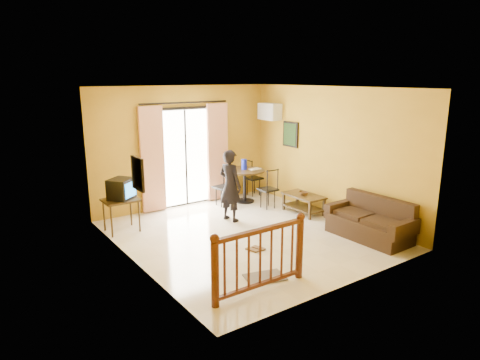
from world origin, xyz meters
TOP-DOWN VIEW (x-y plane):
  - ground at (0.00, 0.00)m, footprint 5.00×5.00m
  - room_shell at (0.00, 0.00)m, footprint 5.00×5.00m
  - balcony_door at (0.00, 2.43)m, footprint 2.25×0.14m
  - tv_table at (-1.90, 1.60)m, footprint 0.66×0.55m
  - television at (-1.87, 1.60)m, footprint 0.60×0.59m
  - picture_left at (-2.22, -0.20)m, footprint 0.05×0.42m
  - dining_table at (1.29, 1.87)m, footprint 0.96×0.96m
  - water_jug at (1.29, 1.90)m, footprint 0.14×0.14m
  - serving_tray at (1.51, 1.77)m, footprint 0.29×0.19m
  - dining_chairs at (1.30, 1.75)m, footprint 1.57×1.49m
  - air_conditioner at (2.09, 1.95)m, footprint 0.31×0.60m
  - botanical_print at (2.22, 1.30)m, footprint 0.05×0.50m
  - coffee_table at (1.85, 0.39)m, footprint 0.53×0.96m
  - bowl at (1.85, 0.39)m, footprint 0.23×0.23m
  - sofa at (1.85, -1.46)m, footprint 0.79×1.65m
  - standing_person at (0.23, 0.92)m, footprint 0.49×0.63m
  - stair_balustrade at (-1.15, -1.90)m, footprint 1.63×0.13m
  - doormat at (-0.84, -1.62)m, footprint 0.68×0.54m
  - sandals at (-0.30, -0.68)m, footprint 0.30×0.27m

SIDE VIEW (x-z plane):
  - ground at x=0.00m, z-range 0.00..0.00m
  - dining_chairs at x=1.30m, z-range -0.47..0.47m
  - doormat at x=-0.84m, z-range 0.00..0.02m
  - sandals at x=-0.30m, z-range 0.00..0.03m
  - coffee_table at x=1.85m, z-range 0.07..0.50m
  - sofa at x=1.85m, z-range -0.10..0.68m
  - bowl at x=1.85m, z-range 0.42..0.49m
  - stair_balustrade at x=-1.15m, z-range 0.05..1.08m
  - tv_table at x=-1.90m, z-range 0.25..0.91m
  - dining_table at x=1.29m, z-range 0.24..1.04m
  - standing_person at x=0.23m, z-range 0.00..1.53m
  - serving_tray at x=1.51m, z-range 0.80..0.82m
  - television at x=-1.87m, z-range 0.66..1.07m
  - water_jug at x=1.29m, z-range 0.80..1.05m
  - balcony_door at x=0.00m, z-range -0.04..2.42m
  - picture_left at x=-2.22m, z-range 1.29..1.81m
  - botanical_print at x=2.22m, z-range 1.35..1.95m
  - room_shell at x=0.00m, z-range -0.80..4.20m
  - air_conditioner at x=2.09m, z-range 1.95..2.35m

